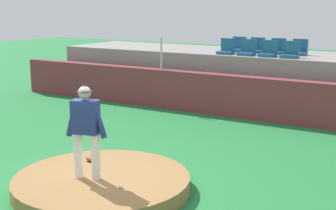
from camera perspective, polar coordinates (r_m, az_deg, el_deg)
ground_plane at (r=8.99m, az=-7.86°, el=-10.06°), size 60.00×60.00×0.00m
pitchers_mound at (r=8.94m, az=-7.89°, el=-9.24°), size 3.23×3.23×0.28m
pitcher at (r=8.55m, az=-9.79°, el=-2.33°), size 0.78×0.37×1.71m
baseball at (r=8.27m, az=-5.67°, el=-9.66°), size 0.07×0.07×0.07m
fielding_glove at (r=9.70m, az=-9.01°, el=-6.34°), size 0.30×0.20×0.11m
brick_barrier at (r=14.44m, az=8.96°, el=0.95°), size 17.43×0.40×1.25m
fence_post_left at (r=15.56m, az=-0.81°, el=6.20°), size 0.06×0.06×1.06m
bleacher_platform at (r=16.31m, az=11.74°, el=3.01°), size 15.00×3.01×1.76m
stadium_chair_0 at (r=15.66m, az=7.01°, el=6.63°), size 0.48×0.44×0.50m
stadium_chair_1 at (r=15.39m, az=9.45°, el=6.46°), size 0.48×0.44×0.50m
stadium_chair_2 at (r=15.12m, az=11.93°, el=6.27°), size 0.48×0.44×0.50m
stadium_chair_3 at (r=14.91m, az=14.40°, el=6.07°), size 0.48×0.44×0.50m
stadium_chair_4 at (r=16.50m, az=8.38°, el=6.86°), size 0.48×0.44×0.50m
stadium_chair_5 at (r=16.22m, az=10.54°, el=6.70°), size 0.48×0.44×0.50m
stadium_chair_6 at (r=15.98m, az=12.92°, el=6.52°), size 0.48×0.44×0.50m
stadium_chair_7 at (r=15.80m, az=15.37°, el=6.34°), size 0.48×0.44×0.50m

